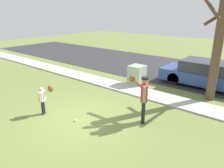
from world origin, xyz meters
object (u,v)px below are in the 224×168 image
(baseball, at_px, (75,120))
(utility_cabinet, at_px, (137,75))
(person_child, at_px, (44,96))
(street_tree_near, at_px, (219,40))
(parked_wagon_blue, at_px, (207,74))
(person_adult, at_px, (143,95))

(baseball, xyz_separation_m, utility_cabinet, (-0.51, 4.76, 0.48))
(person_child, xyz_separation_m, street_tree_near, (4.43, 5.46, 1.88))
(street_tree_near, bearing_deg, parked_wagon_blue, 112.88)
(person_child, relative_size, utility_cabinet, 1.07)
(person_child, height_order, street_tree_near, street_tree_near)
(person_child, distance_m, utility_cabinet, 5.14)
(person_child, xyz_separation_m, baseball, (1.33, 0.31, -0.68))
(utility_cabinet, xyz_separation_m, street_tree_near, (3.61, 0.39, 2.07))
(person_child, relative_size, baseball, 15.07)
(baseball, bearing_deg, street_tree_near, 58.98)
(person_adult, distance_m, street_tree_near, 4.19)
(person_child, relative_size, parked_wagon_blue, 0.25)
(utility_cabinet, xyz_separation_m, parked_wagon_blue, (2.91, 2.03, 0.14))
(utility_cabinet, distance_m, parked_wagon_blue, 3.56)
(utility_cabinet, distance_m, street_tree_near, 4.18)
(baseball, xyz_separation_m, street_tree_near, (3.10, 5.15, 2.56))
(baseball, bearing_deg, utility_cabinet, 96.10)
(baseball, relative_size, street_tree_near, 0.02)
(baseball, height_order, parked_wagon_blue, parked_wagon_blue)
(utility_cabinet, bearing_deg, baseball, -83.90)
(baseball, distance_m, utility_cabinet, 4.81)
(utility_cabinet, bearing_deg, street_tree_near, 6.19)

